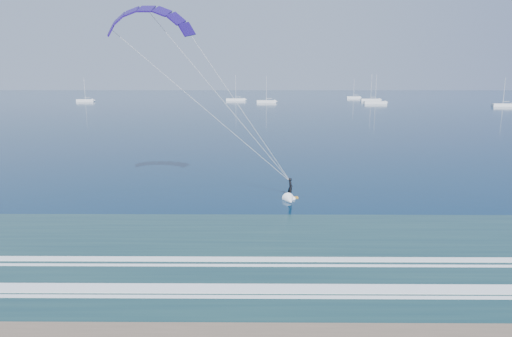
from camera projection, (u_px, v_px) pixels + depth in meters
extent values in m
cube|color=#1E423F|center=(138.00, 269.00, 26.55)|extent=(600.00, 22.00, 0.03)
cube|color=white|center=(100.00, 329.00, 20.17)|extent=(600.00, 0.90, 0.07)
cube|color=white|center=(126.00, 288.00, 24.09)|extent=(600.00, 1.10, 0.07)
cube|color=white|center=(145.00, 259.00, 28.02)|extent=(600.00, 0.70, 0.07)
cube|color=orange|center=(290.00, 197.00, 42.63)|extent=(1.48, 0.48, 0.08)
imported|color=black|center=(290.00, 187.00, 42.45)|extent=(0.53, 0.72, 1.82)
cone|color=white|center=(290.00, 201.00, 41.35)|extent=(1.31, 1.74, 1.10)
cube|color=silver|center=(85.00, 100.00, 224.64)|extent=(8.37, 2.40, 1.20)
cylinder|color=silver|center=(85.00, 89.00, 223.53)|extent=(0.18, 0.18, 10.33)
cylinder|color=silver|center=(88.00, 98.00, 224.37)|extent=(2.60, 0.12, 0.12)
cube|color=silver|center=(236.00, 100.00, 234.27)|extent=(9.87, 2.40, 1.20)
cylinder|color=silver|center=(236.00, 87.00, 233.00)|extent=(0.18, 0.18, 11.95)
cylinder|color=silver|center=(238.00, 97.00, 233.99)|extent=(2.60, 0.12, 0.12)
cube|color=silver|center=(266.00, 101.00, 214.33)|extent=(8.99, 2.40, 1.20)
cylinder|color=silver|center=(266.00, 88.00, 213.13)|extent=(0.18, 0.18, 11.24)
cylinder|color=silver|center=(269.00, 98.00, 214.05)|extent=(2.60, 0.12, 0.12)
cube|color=silver|center=(354.00, 97.00, 261.45)|extent=(7.78, 2.40, 1.20)
cylinder|color=silver|center=(354.00, 88.00, 260.41)|extent=(0.18, 0.18, 9.51)
cylinder|color=silver|center=(356.00, 95.00, 261.17)|extent=(2.60, 0.12, 0.12)
cube|color=silver|center=(371.00, 100.00, 230.57)|extent=(9.93, 2.40, 1.20)
cylinder|color=silver|center=(371.00, 86.00, 229.28)|extent=(0.18, 0.18, 12.19)
cylinder|color=silver|center=(373.00, 97.00, 230.29)|extent=(2.60, 0.12, 0.12)
cube|color=silver|center=(503.00, 105.00, 184.86)|extent=(8.50, 2.40, 1.20)
cylinder|color=silver|center=(504.00, 91.00, 183.74)|extent=(0.18, 0.18, 10.35)
cylinder|color=silver|center=(506.00, 102.00, 184.58)|extent=(2.60, 0.12, 0.12)
cube|color=silver|center=(375.00, 103.00, 204.78)|extent=(10.05, 2.40, 1.20)
cylinder|color=silver|center=(376.00, 88.00, 203.54)|extent=(0.18, 0.18, 11.66)
cylinder|color=silver|center=(378.00, 99.00, 204.50)|extent=(2.60, 0.12, 0.12)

